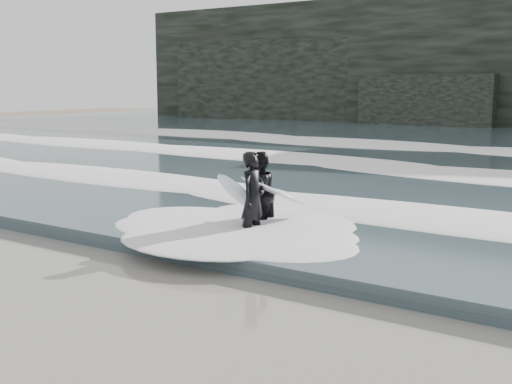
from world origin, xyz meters
TOP-DOWN VIEW (x-y plane):
  - ground at (0.00, 0.00)m, footprint 120.00×120.00m
  - sea at (0.00, 29.00)m, footprint 90.00×52.00m
  - foam_near at (0.00, 9.00)m, footprint 60.00×3.20m
  - foam_mid at (0.00, 16.00)m, footprint 60.00×4.00m
  - foam_far at (0.00, 25.00)m, footprint 60.00×4.80m
  - surfer_left at (0.72, 5.13)m, footprint 1.01×1.70m
  - surfer_right at (0.48, 5.83)m, footprint 1.35×1.84m

SIDE VIEW (x-z plane):
  - ground at x=0.00m, z-range 0.00..0.00m
  - sea at x=0.00m, z-range 0.00..0.30m
  - foam_near at x=0.00m, z-range 0.30..0.50m
  - foam_mid at x=0.00m, z-range 0.30..0.54m
  - foam_far at x=0.00m, z-range 0.30..0.60m
  - surfer_right at x=0.48m, z-range 0.01..1.82m
  - surfer_left at x=0.72m, z-range 0.01..1.90m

